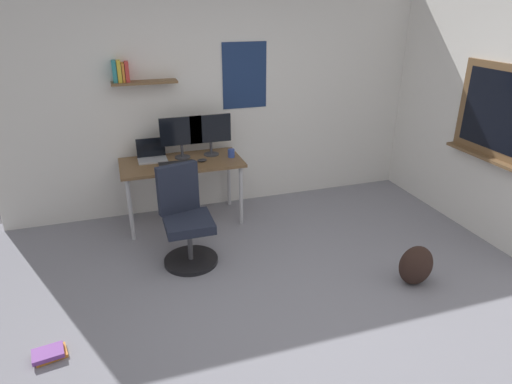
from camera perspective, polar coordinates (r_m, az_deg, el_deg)
ground_plane at (r=3.68m, az=5.43°, el=-16.36°), size 5.20×5.20×0.00m
wall_back at (r=5.26m, az=-4.75°, el=11.94°), size 5.00×0.30×2.60m
desk at (r=4.95m, az=-9.51°, el=3.09°), size 1.32×0.66×0.72m
office_chair at (r=4.27m, az=-8.99°, el=-3.86°), size 0.52×0.54×0.95m
laptop at (r=5.03m, az=-13.23°, el=4.66°), size 0.31×0.21×0.23m
monitor_primary at (r=4.95m, az=-9.60°, el=7.29°), size 0.46×0.17×0.46m
monitor_secondary at (r=5.01m, az=-5.86°, el=7.67°), size 0.46×0.17×0.46m
keyboard at (r=4.84m, az=-10.19°, el=3.62°), size 0.37×0.13×0.02m
computer_mouse at (r=4.88m, az=-6.95°, el=4.07°), size 0.10×0.06×0.03m
coffee_mug at (r=4.99m, az=-3.20°, el=5.00°), size 0.08×0.08×0.09m
backpack at (r=4.23m, az=19.85°, el=-8.85°), size 0.32×0.22×0.37m
book_stack_on_floor at (r=3.68m, az=-25.01°, el=-18.32°), size 0.25×0.20×0.06m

